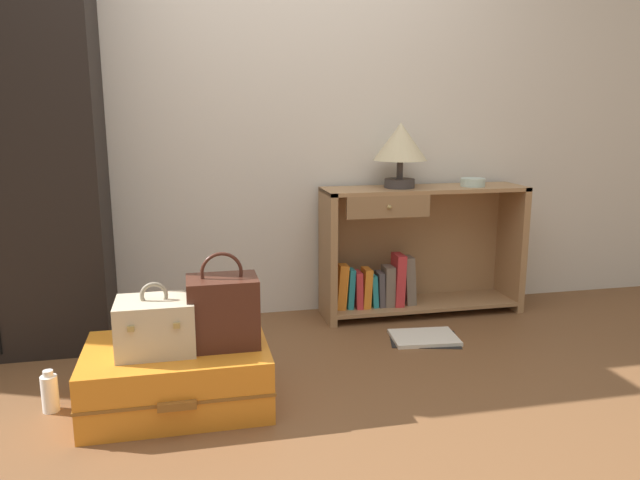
% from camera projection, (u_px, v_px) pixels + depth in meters
% --- Properties ---
extents(ground_plane, '(9.00, 9.00, 0.00)m').
position_uv_depth(ground_plane, '(316.00, 440.00, 2.21)').
color(ground_plane, brown).
extents(back_wall, '(6.40, 0.10, 2.60)m').
position_uv_depth(back_wall, '(259.00, 86.00, 3.37)').
color(back_wall, silver).
rests_on(back_wall, ground_plane).
extents(bookshelf, '(1.17, 0.32, 0.74)m').
position_uv_depth(bookshelf, '(412.00, 253.00, 3.54)').
color(bookshelf, '#A37A51').
rests_on(bookshelf, ground_plane).
extents(table_lamp, '(0.30, 0.30, 0.36)m').
position_uv_depth(table_lamp, '(400.00, 145.00, 3.38)').
color(table_lamp, '#3D3838').
rests_on(table_lamp, bookshelf).
extents(bowl, '(0.14, 0.14, 0.05)m').
position_uv_depth(bowl, '(473.00, 182.00, 3.49)').
color(bowl, silver).
rests_on(bowl, bookshelf).
extents(suitcase_large, '(0.73, 0.53, 0.25)m').
position_uv_depth(suitcase_large, '(178.00, 376.00, 2.45)').
color(suitcase_large, orange).
rests_on(suitcase_large, ground_plane).
extents(train_case, '(0.30, 0.24, 0.28)m').
position_uv_depth(train_case, '(156.00, 325.00, 2.36)').
color(train_case, beige).
rests_on(train_case, suitcase_large).
extents(handbag, '(0.28, 0.20, 0.38)m').
position_uv_depth(handbag, '(223.00, 311.00, 2.42)').
color(handbag, '#472319').
rests_on(handbag, suitcase_large).
extents(bottle, '(0.06, 0.06, 0.17)m').
position_uv_depth(bottle, '(50.00, 393.00, 2.41)').
color(bottle, white).
rests_on(bottle, ground_plane).
extents(open_book_on_floor, '(0.41, 0.34, 0.02)m').
position_uv_depth(open_book_on_floor, '(424.00, 338.00, 3.18)').
color(open_book_on_floor, white).
rests_on(open_book_on_floor, ground_plane).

